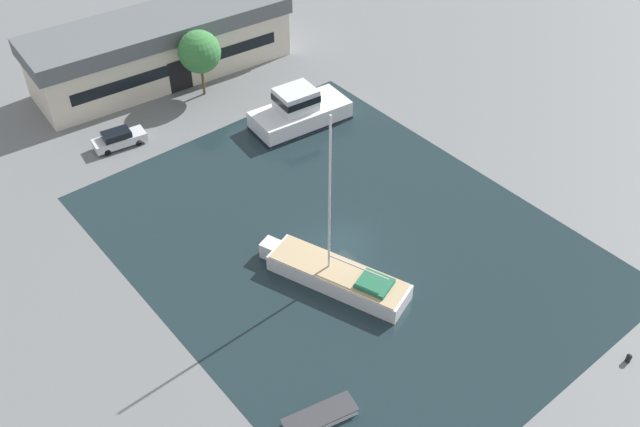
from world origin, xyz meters
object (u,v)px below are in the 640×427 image
object	(u,v)px
quay_tree_near_building	(199,52)
small_dinghy	(320,417)
parked_car	(119,139)
warehouse_building	(161,46)
sailboat_moored	(336,275)
motor_cruiser	(299,111)

from	to	relation	value
quay_tree_near_building	small_dinghy	bearing A→B (deg)	-112.39
quay_tree_near_building	parked_car	size ratio (longest dim) A/B	1.38
warehouse_building	quay_tree_near_building	size ratio (longest dim) A/B	4.05
sailboat_moored	parked_car	bearing A→B (deg)	78.95
warehouse_building	quay_tree_near_building	xyz separation A→B (m)	(1.04, -5.86, 1.45)
parked_car	quay_tree_near_building	bearing A→B (deg)	112.49
sailboat_moored	motor_cruiser	xyz separation A→B (m)	(10.84, 18.01, 0.61)
quay_tree_near_building	sailboat_moored	size ratio (longest dim) A/B	0.47
sailboat_moored	motor_cruiser	bearing A→B (deg)	38.92
warehouse_building	sailboat_moored	size ratio (longest dim) A/B	1.92
parked_car	small_dinghy	bearing A→B (deg)	1.23
motor_cruiser	sailboat_moored	bearing A→B (deg)	154.89
quay_tree_near_building	small_dinghy	size ratio (longest dim) A/B	1.39
parked_car	small_dinghy	xyz separation A→B (m)	(-4.17, -33.68, -0.53)
parked_car	motor_cruiser	world-z (taller)	motor_cruiser
quay_tree_near_building	small_dinghy	xyz separation A→B (m)	(-15.00, -36.43, -4.41)
warehouse_building	small_dinghy	xyz separation A→B (m)	(-13.96, -42.28, -2.96)
quay_tree_near_building	sailboat_moored	bearing A→B (deg)	-103.47
motor_cruiser	warehouse_building	bearing A→B (deg)	23.42
quay_tree_near_building	parked_car	distance (m)	11.83
quay_tree_near_building	parked_car	world-z (taller)	quay_tree_near_building
parked_car	small_dinghy	distance (m)	33.95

